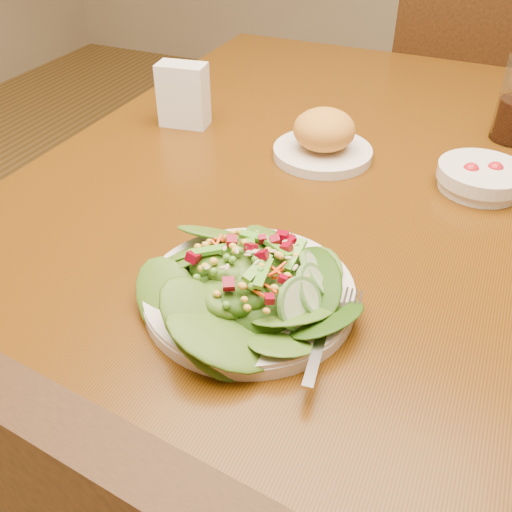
% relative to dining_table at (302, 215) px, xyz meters
% --- Properties ---
extents(ground_plane, '(5.00, 5.00, 0.00)m').
position_rel_dining_table_xyz_m(ground_plane, '(0.00, 0.00, -0.65)').
color(ground_plane, olive).
extents(dining_table, '(0.90, 1.40, 0.75)m').
position_rel_dining_table_xyz_m(dining_table, '(0.00, 0.00, 0.00)').
color(dining_table, '#552F0A').
rests_on(dining_table, ground_plane).
extents(chair_far, '(0.44, 0.44, 0.93)m').
position_rel_dining_table_xyz_m(chair_far, '(0.20, 0.84, -0.16)').
color(chair_far, '#3C1F0A').
rests_on(chair_far, ground_plane).
extents(salad_plate, '(0.27, 0.26, 0.08)m').
position_rel_dining_table_xyz_m(salad_plate, '(0.07, -0.37, 0.13)').
color(salad_plate, white).
rests_on(salad_plate, dining_table).
extents(bread_plate, '(0.18, 0.18, 0.09)m').
position_rel_dining_table_xyz_m(bread_plate, '(0.02, 0.04, 0.14)').
color(bread_plate, white).
rests_on(bread_plate, dining_table).
extents(tomato_bowl, '(0.14, 0.14, 0.05)m').
position_rel_dining_table_xyz_m(tomato_bowl, '(0.29, 0.04, 0.12)').
color(tomato_bowl, white).
rests_on(tomato_bowl, dining_table).
extents(napkin_holder, '(0.10, 0.06, 0.12)m').
position_rel_dining_table_xyz_m(napkin_holder, '(-0.28, 0.07, 0.17)').
color(napkin_holder, white).
rests_on(napkin_holder, dining_table).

